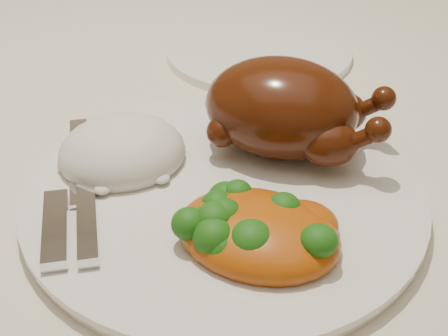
{
  "coord_description": "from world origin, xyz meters",
  "views": [
    {
      "loc": [
        0.15,
        -0.58,
        1.07
      ],
      "look_at": [
        0.15,
        -0.19,
        0.8
      ],
      "focal_mm": 50.0,
      "sensor_mm": 36.0,
      "label": 1
    }
  ],
  "objects_px": {
    "dinner_plate": "(224,196)",
    "roast_chicken": "(286,109)",
    "side_plate": "(259,52)",
    "dining_table": "(89,173)"
  },
  "relations": [
    {
      "from": "dinner_plate",
      "to": "roast_chicken",
      "type": "relative_size",
      "value": 1.81
    },
    {
      "from": "side_plate",
      "to": "roast_chicken",
      "type": "distance_m",
      "value": 0.23
    },
    {
      "from": "roast_chicken",
      "to": "dining_table",
      "type": "bearing_deg",
      "value": 164.4
    },
    {
      "from": "side_plate",
      "to": "roast_chicken",
      "type": "xyz_separation_m",
      "value": [
        0.01,
        -0.22,
        0.05
      ]
    },
    {
      "from": "dining_table",
      "to": "roast_chicken",
      "type": "relative_size",
      "value": 9.34
    },
    {
      "from": "dining_table",
      "to": "dinner_plate",
      "type": "xyz_separation_m",
      "value": [
        0.15,
        -0.19,
        0.11
      ]
    },
    {
      "from": "dining_table",
      "to": "roast_chicken",
      "type": "bearing_deg",
      "value": -32.81
    },
    {
      "from": "dinner_plate",
      "to": "roast_chicken",
      "type": "xyz_separation_m",
      "value": [
        0.05,
        0.06,
        0.05
      ]
    },
    {
      "from": "dining_table",
      "to": "side_plate",
      "type": "height_order",
      "value": "side_plate"
    },
    {
      "from": "dinner_plate",
      "to": "side_plate",
      "type": "bearing_deg",
      "value": 81.13
    }
  ]
}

